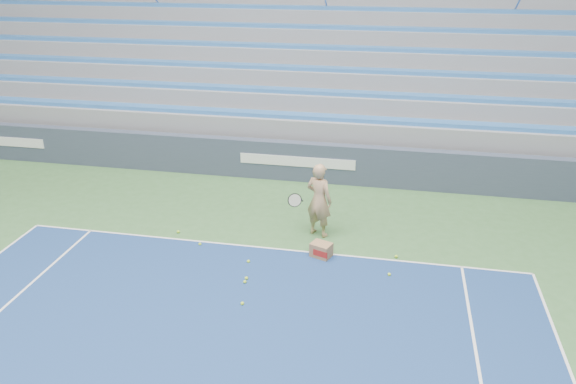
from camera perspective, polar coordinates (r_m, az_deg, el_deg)
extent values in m
cube|color=white|center=(12.20, -2.36, -5.67)|extent=(10.97, 0.05, 0.00)
cube|color=#363F52|center=(15.54, 1.02, 3.14)|extent=(30.00, 0.30, 1.10)
cube|color=white|center=(19.07, -26.85, 4.61)|extent=(2.60, 0.02, 0.28)
cube|color=white|center=(15.38, 0.92, 3.11)|extent=(3.20, 0.02, 0.28)
cube|color=gray|center=(19.82, 3.39, 7.63)|extent=(30.00, 8.50, 1.10)
cube|color=gray|center=(19.62, 3.44, 9.88)|extent=(30.00, 8.50, 0.50)
cube|color=#336DB8|center=(15.83, 1.49, 7.73)|extent=(29.60, 0.42, 0.11)
cube|color=gray|center=(19.92, 3.65, 11.56)|extent=(30.00, 7.65, 0.50)
cube|color=#336DB8|center=(16.52, 2.02, 10.18)|extent=(29.60, 0.42, 0.11)
cube|color=gray|center=(20.23, 3.86, 13.18)|extent=(30.00, 6.80, 0.50)
cube|color=#336DB8|center=(17.23, 2.52, 12.43)|extent=(29.60, 0.42, 0.11)
cube|color=gray|center=(20.57, 4.06, 14.76)|extent=(30.00, 5.95, 0.50)
cube|color=#336DB8|center=(17.98, 2.98, 14.50)|extent=(29.60, 0.42, 0.11)
cube|color=gray|center=(20.92, 4.26, 16.28)|extent=(30.00, 5.10, 0.50)
cube|color=#336DB8|center=(18.74, 3.41, 16.41)|extent=(29.60, 0.42, 0.11)
cube|color=gray|center=(21.28, 4.45, 17.76)|extent=(30.00, 4.25, 0.50)
cube|color=#336DB8|center=(19.52, 3.81, 18.16)|extent=(29.60, 0.42, 0.11)
cube|color=gray|center=(23.70, 5.20, 17.83)|extent=(31.00, 0.40, 7.30)
imported|color=tan|center=(12.40, 3.17, -0.82)|extent=(0.74, 0.63, 1.71)
cylinder|color=black|center=(12.19, 1.38, -0.77)|extent=(0.12, 0.27, 0.08)
cylinder|color=beige|center=(11.91, 0.68, -0.83)|extent=(0.29, 0.16, 0.28)
torus|color=black|center=(11.91, 0.68, -0.83)|extent=(0.31, 0.18, 0.30)
cube|color=#906946|center=(11.84, 3.40, -5.90)|extent=(0.50, 0.44, 0.31)
cube|color=#B21E19|center=(11.70, 3.29, -6.28)|extent=(0.31, 0.13, 0.14)
sphere|color=#BCEA2F|center=(12.04, 10.94, -6.45)|extent=(0.07, 0.07, 0.07)
sphere|color=#BCEA2F|center=(10.42, -4.67, -11.22)|extent=(0.07, 0.07, 0.07)
sphere|color=#BCEA2F|center=(11.02, -4.40, -9.09)|extent=(0.07, 0.07, 0.07)
sphere|color=#BCEA2F|center=(11.40, 10.25, -8.24)|extent=(0.07, 0.07, 0.07)
sphere|color=#BCEA2F|center=(11.68, -4.04, -7.05)|extent=(0.07, 0.07, 0.07)
sphere|color=#BCEA2F|center=(13.05, -11.09, -3.98)|extent=(0.07, 0.07, 0.07)
sphere|color=#BCEA2F|center=(12.44, -8.93, -5.24)|extent=(0.07, 0.07, 0.07)
sphere|color=#BCEA2F|center=(11.13, -4.24, -8.73)|extent=(0.07, 0.07, 0.07)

